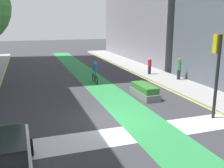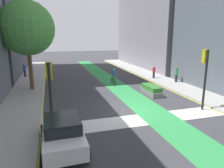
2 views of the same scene
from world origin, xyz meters
name	(u,v)px [view 2 (image 2 of 2)]	position (x,y,z in m)	size (l,w,h in m)	color
ground_plane	(128,110)	(0.00, 0.00, 0.00)	(120.00, 120.00, 0.00)	#38383D
bike_lane_paint	(146,108)	(1.48, 0.00, 0.00)	(2.40, 60.00, 0.01)	#2D8C47
crosswalk_band	(139,120)	(0.00, -2.00, 0.00)	(12.00, 1.80, 0.01)	silver
sidewalk_left	(16,120)	(-7.50, 0.00, 0.07)	(3.00, 60.00, 0.15)	#9E9E99
curb_stripe_left	(41,119)	(-6.00, 0.00, 0.01)	(0.16, 60.00, 0.01)	yellow
sidewalk_right	(212,100)	(7.50, 0.00, 0.07)	(3.00, 60.00, 0.15)	#9E9E99
curb_stripe_right	(197,102)	(6.00, 0.00, 0.01)	(0.16, 60.00, 0.01)	yellow
traffic_signal_near_right	(205,68)	(5.23, -1.43, 3.04)	(0.35, 0.52, 4.34)	black
traffic_signal_near_left	(50,83)	(-5.30, -1.82, 2.73)	(0.35, 0.52, 3.87)	black
car_white_left_near	(62,132)	(-4.87, -4.05, 0.80)	(2.09, 4.24, 1.57)	silver
cyclist_in_lane	(114,76)	(1.39, 8.00, 0.97)	(0.32, 1.73, 1.86)	black
pedestrian_sidewalk_right_a	(176,74)	(8.30, 6.48, 1.08)	(0.34, 0.34, 1.80)	#262638
pedestrian_sidewalk_left_a	(25,70)	(-8.39, 14.88, 1.00)	(0.34, 0.34, 1.67)	#262638
pedestrian_sidewalk_right_b	(154,72)	(6.96, 9.28, 0.92)	(0.34, 0.34, 1.52)	#262638
street_tree_near	(27,28)	(-7.05, 7.82, 5.92)	(5.04, 5.04, 8.31)	brown
median_planter	(151,90)	(3.48, 3.11, 0.40)	(1.00, 2.73, 0.85)	slate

